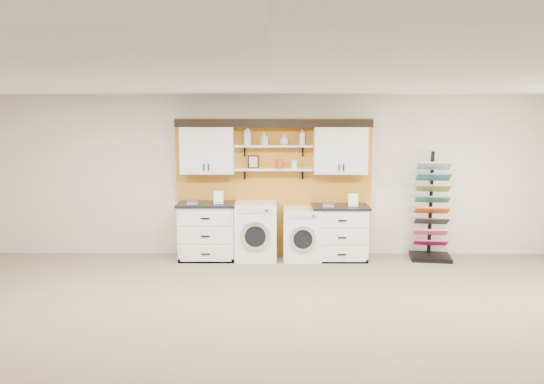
{
  "coord_description": "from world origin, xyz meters",
  "views": [
    {
      "loc": [
        0.02,
        -5.2,
        2.46
      ],
      "look_at": [
        -0.02,
        2.3,
        1.36
      ],
      "focal_mm": 35.0,
      "sensor_mm": 36.0,
      "label": 1
    }
  ],
  "objects_px": {
    "dryer": "(302,234)",
    "sample_rack": "(431,226)",
    "washer": "(256,231)",
    "base_cabinet_right": "(340,232)",
    "base_cabinet_left": "(208,231)"
  },
  "relations": [
    {
      "from": "base_cabinet_left",
      "to": "sample_rack",
      "type": "bearing_deg",
      "value": 0.57
    },
    {
      "from": "dryer",
      "to": "sample_rack",
      "type": "height_order",
      "value": "sample_rack"
    },
    {
      "from": "base_cabinet_left",
      "to": "dryer",
      "type": "xyz_separation_m",
      "value": [
        1.61,
        -0.0,
        -0.04
      ]
    },
    {
      "from": "base_cabinet_right",
      "to": "sample_rack",
      "type": "bearing_deg",
      "value": 1.4
    },
    {
      "from": "base_cabinet_left",
      "to": "sample_rack",
      "type": "relative_size",
      "value": 0.54
    },
    {
      "from": "base_cabinet_right",
      "to": "dryer",
      "type": "bearing_deg",
      "value": -179.7
    },
    {
      "from": "dryer",
      "to": "sample_rack",
      "type": "bearing_deg",
      "value": 1.08
    },
    {
      "from": "sample_rack",
      "to": "base_cabinet_right",
      "type": "bearing_deg",
      "value": -170.21
    },
    {
      "from": "base_cabinet_right",
      "to": "washer",
      "type": "relative_size",
      "value": 0.98
    },
    {
      "from": "base_cabinet_left",
      "to": "dryer",
      "type": "height_order",
      "value": "base_cabinet_left"
    },
    {
      "from": "base_cabinet_left",
      "to": "washer",
      "type": "distance_m",
      "value": 0.83
    },
    {
      "from": "sample_rack",
      "to": "base_cabinet_left",
      "type": "bearing_deg",
      "value": -171.03
    },
    {
      "from": "base_cabinet_right",
      "to": "sample_rack",
      "type": "distance_m",
      "value": 1.57
    },
    {
      "from": "washer",
      "to": "sample_rack",
      "type": "height_order",
      "value": "sample_rack"
    },
    {
      "from": "sample_rack",
      "to": "dryer",
      "type": "bearing_deg",
      "value": -170.53
    }
  ]
}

